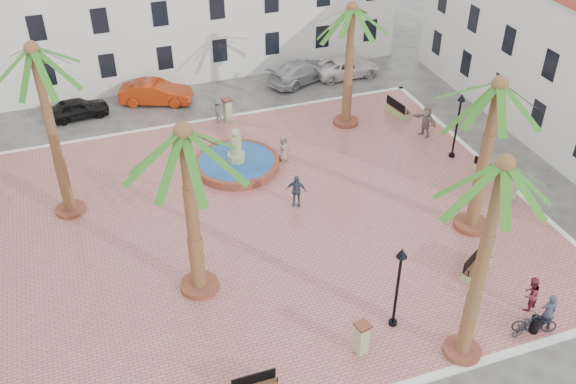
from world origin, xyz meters
name	(u,v)px	position (x,y,z in m)	size (l,w,h in m)	color
ground	(269,222)	(0.00, 0.00, 0.00)	(120.00, 120.00, 0.00)	#56544F
plaza	(269,221)	(0.00, 0.00, 0.07)	(26.00, 22.00, 0.15)	#B0645D
kerb_n	(215,119)	(0.00, 11.00, 0.08)	(26.30, 0.30, 0.16)	silver
kerb_e	(495,173)	(13.00, 0.00, 0.08)	(0.30, 22.30, 0.16)	silver
building_north	(179,0)	(0.00, 19.99, 4.77)	(30.40, 7.40, 9.50)	silver
fountain	(237,162)	(-0.20, 5.12, 0.48)	(4.69, 4.69, 2.42)	brown
palm_nw	(36,67)	(-9.13, 3.97, 7.91)	(4.78, 4.78, 8.96)	brown
palm_sw	(185,152)	(-4.27, -3.54, 7.01)	(5.38, 5.38, 8.12)	brown
palm_s	(500,187)	(4.44, -10.40, 7.92)	(4.75, 4.75, 8.97)	brown
palm_e	(496,103)	(9.10, -3.71, 6.82)	(5.49, 5.49, 7.94)	brown
palm_ne	(351,22)	(7.48, 7.74, 6.58)	(5.03, 5.03, 7.61)	brown
bench_se	(476,268)	(7.46, -6.67, 0.44)	(1.97, 1.52, 1.02)	#8DA067
bench_e	(486,170)	(12.38, -0.03, 0.39)	(0.82, 1.70, 0.86)	#8DA067
bench_ne	(398,110)	(11.01, 7.67, 0.44)	(0.92, 2.03, 1.03)	#8DA067
lamppost_s	(399,274)	(2.61, -8.19, 2.84)	(0.43, 0.43, 3.96)	black
lamppost_e	(459,115)	(11.61, 2.19, 2.80)	(0.43, 0.43, 3.91)	black
bollard_se	(362,338)	(0.78, -9.06, 0.92)	(0.64, 0.64, 1.48)	#8DA067
bollard_n	(228,110)	(0.72, 10.40, 0.92)	(0.63, 0.63, 1.49)	#8DA067
bollard_e	(512,186)	(12.25, -2.37, 0.94)	(0.61, 0.61, 1.52)	#8DA067
litter_bin	(535,324)	(7.72, -10.40, 0.53)	(0.39, 0.39, 0.76)	black
cyclist_a	(548,312)	(8.20, -10.40, 1.04)	(0.65, 0.43, 1.79)	#2E3144
bicycle_a	(535,323)	(7.69, -10.40, 0.62)	(0.62, 1.77, 0.93)	black
cyclist_b	(531,294)	(8.26, -9.25, 0.97)	(0.80, 0.62, 1.64)	maroon
bicycle_b	(528,325)	(7.39, -10.40, 0.63)	(0.45, 1.60, 0.96)	black
pedestrian_fountain_a	(283,148)	(2.47, 4.96, 0.91)	(0.75, 0.49, 1.53)	#866C59
pedestrian_fountain_b	(296,191)	(1.70, 0.75, 1.02)	(1.02, 0.43, 1.75)	#313F51
pedestrian_north	(218,111)	(0.12, 10.40, 0.97)	(1.06, 0.61, 1.63)	#4E4D52
pedestrian_east	(426,121)	(11.30, 4.81, 1.11)	(1.78, 0.57, 1.92)	#766959
car_black	(77,108)	(-7.97, 14.19, 0.65)	(1.53, 3.79, 1.29)	black
car_red	(156,92)	(-3.00, 14.55, 0.76)	(1.61, 4.63, 1.52)	#A02B0B
car_silver	(301,72)	(7.03, 14.49, 0.74)	(2.08, 5.11, 1.48)	#AEAFB7
car_white	(347,67)	(10.40, 14.28, 0.64)	(2.13, 4.61, 1.28)	silver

